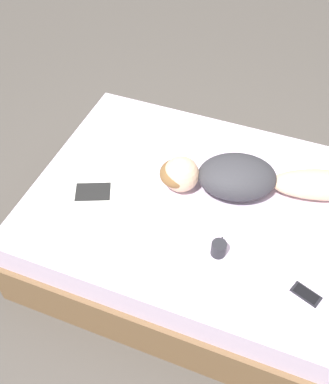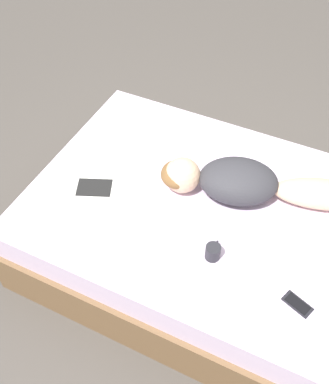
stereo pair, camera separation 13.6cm
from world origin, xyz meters
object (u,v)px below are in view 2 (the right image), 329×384
(person, at_px, (249,183))
(cell_phone, at_px, (297,304))
(open_magazine, at_px, (92,201))
(coffee_mug, at_px, (213,252))

(person, bearing_deg, cell_phone, -159.12)
(open_magazine, height_order, cell_phone, same)
(person, distance_m, coffee_mug, 0.49)
(open_magazine, relative_size, coffee_mug, 4.50)
(coffee_mug, bearing_deg, person, -2.36)
(person, distance_m, open_magazine, 0.90)
(open_magazine, distance_m, cell_phone, 1.24)
(coffee_mug, bearing_deg, open_magazine, 86.61)
(person, xyz_separation_m, open_magazine, (-0.44, 0.78, -0.09))
(open_magazine, relative_size, cell_phone, 3.20)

